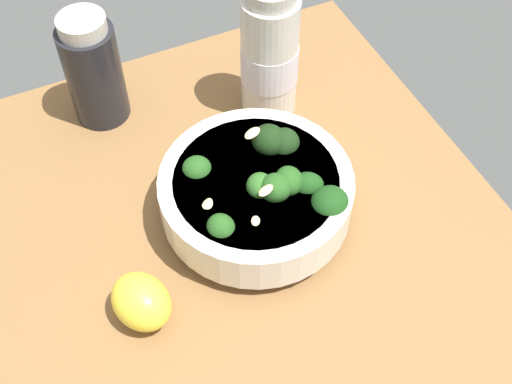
{
  "coord_description": "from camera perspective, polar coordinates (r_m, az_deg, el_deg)",
  "views": [
    {
      "loc": [
        -12.37,
        -35.84,
        57.23
      ],
      "look_at": [
        4.65,
        0.97,
        4.0
      ],
      "focal_mm": 47.33,
      "sensor_mm": 36.0,
      "label": 1
    }
  ],
  "objects": [
    {
      "name": "bottle_tall",
      "position": [
        0.75,
        1.15,
        11.53
      ],
      "size": [
        6.42,
        6.42,
        16.7
      ],
      "color": "beige",
      "rests_on": "ground_plane"
    },
    {
      "name": "ground_plane",
      "position": [
        0.7,
        -3.11,
        -4.89
      ],
      "size": [
        58.4,
        58.4,
        4.38
      ],
      "primitive_type": "cube",
      "color": "brown"
    },
    {
      "name": "bottle_short",
      "position": [
        0.77,
        -13.59,
        9.98
      ],
      "size": [
        6.26,
        6.26,
        13.56
      ],
      "color": "black",
      "rests_on": "ground_plane"
    },
    {
      "name": "bowl_of_broccoli",
      "position": [
        0.67,
        0.19,
        0.04
      ],
      "size": [
        19.25,
        19.25,
        8.6
      ],
      "color": "silver",
      "rests_on": "ground_plane"
    },
    {
      "name": "lemon_wedge",
      "position": [
        0.63,
        -9.67,
        -9.12
      ],
      "size": [
        6.78,
        7.49,
        4.98
      ],
      "primitive_type": "ellipsoid",
      "rotation": [
        0.0,
        0.0,
        1.92
      ],
      "color": "yellow",
      "rests_on": "ground_plane"
    }
  ]
}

